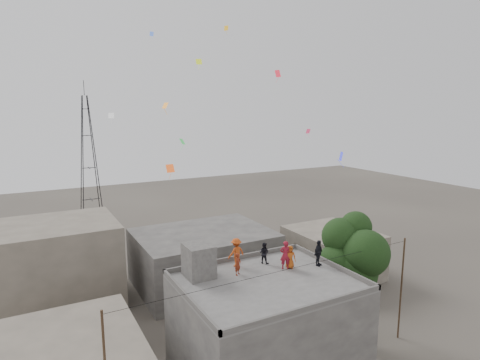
% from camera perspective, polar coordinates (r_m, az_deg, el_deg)
% --- Properties ---
extents(main_building, '(10.00, 8.00, 6.10)m').
position_cam_1_polar(main_building, '(25.67, 3.75, -20.45)').
color(main_building, '#444240').
rests_on(main_building, ground).
extents(parapet, '(10.00, 8.00, 0.30)m').
position_cam_1_polar(parapet, '(24.22, 3.84, -13.90)').
color(parapet, '#444240').
rests_on(parapet, main_building).
extents(stair_head_box, '(1.60, 1.80, 2.00)m').
position_cam_1_polar(stair_head_box, '(24.66, -5.89, -11.34)').
color(stair_head_box, '#444240').
rests_on(stair_head_box, main_building).
extents(neighbor_north, '(12.00, 9.00, 5.00)m').
position_cam_1_polar(neighbor_north, '(38.00, -5.18, -10.98)').
color(neighbor_north, '#444240').
rests_on(neighbor_north, ground).
extents(neighbor_northwest, '(9.00, 8.00, 7.00)m').
position_cam_1_polar(neighbor_northwest, '(36.90, -24.21, -10.83)').
color(neighbor_northwest, '#61594D').
rests_on(neighbor_northwest, ground).
extents(neighbor_east, '(7.00, 8.00, 4.40)m').
position_cam_1_polar(neighbor_east, '(41.06, 12.98, -10.03)').
color(neighbor_east, '#61594D').
rests_on(neighbor_east, ground).
extents(tree, '(4.90, 4.60, 9.10)m').
position_cam_1_polar(tree, '(29.02, 15.77, -10.46)').
color(tree, black).
rests_on(tree, ground).
extents(utility_line, '(20.12, 0.62, 7.40)m').
position_cam_1_polar(utility_line, '(24.63, 6.47, -19.82)').
color(utility_line, black).
rests_on(utility_line, ground).
extents(transmission_tower, '(2.97, 2.97, 20.01)m').
position_cam_1_polar(transmission_tower, '(59.60, -20.73, 2.56)').
color(transmission_tower, black).
rests_on(transmission_tower, ground).
extents(person_red_adult, '(0.79, 0.68, 1.84)m').
position_cam_1_polar(person_red_adult, '(25.82, 6.45, -10.55)').
color(person_red_adult, maroon).
rests_on(person_red_adult, main_building).
extents(person_orange_child, '(0.86, 0.78, 1.48)m').
position_cam_1_polar(person_orange_child, '(26.04, 7.12, -10.80)').
color(person_orange_child, '#A84613').
rests_on(person_orange_child, main_building).
extents(person_dark_child, '(0.83, 0.86, 1.39)m').
position_cam_1_polar(person_dark_child, '(26.70, 3.44, -10.31)').
color(person_dark_child, black).
rests_on(person_dark_child, main_building).
extents(person_dark_adult, '(1.08, 0.79, 1.70)m').
position_cam_1_polar(person_dark_adult, '(26.68, 11.09, -10.15)').
color(person_dark_adult, black).
rests_on(person_dark_adult, main_building).
extents(person_orange_adult, '(1.29, 0.86, 1.86)m').
position_cam_1_polar(person_orange_adult, '(26.08, -0.54, -10.25)').
color(person_orange_adult, '#BC4415').
rests_on(person_orange_adult, main_building).
extents(person_red_child, '(0.60, 0.54, 1.37)m').
position_cam_1_polar(person_red_child, '(24.90, -0.30, -11.86)').
color(person_red_child, maroon).
rests_on(person_red_child, main_building).
extents(kites, '(17.33, 17.27, 10.99)m').
position_cam_1_polar(kites, '(29.83, -1.18, 10.57)').
color(kites, '#F65719').
rests_on(kites, ground).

